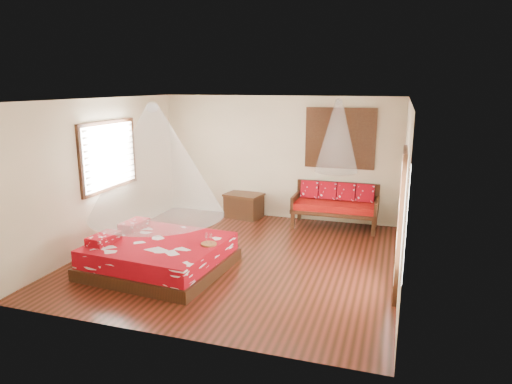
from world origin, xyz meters
TOP-DOWN VIEW (x-y plane):
  - room at (0.00, 0.00)m, footprint 5.54×5.54m
  - bed at (-1.09, -0.90)m, footprint 2.29×2.10m
  - daybed at (1.39, 2.38)m, footprint 1.81×0.81m
  - storage_chest at (-0.74, 2.45)m, footprint 0.92×0.74m
  - shutter_panel at (1.39, 2.72)m, footprint 1.52×0.06m
  - window_left at (-2.71, 0.20)m, footprint 0.10×1.74m
  - glazed_door at (2.72, -0.60)m, footprint 0.08×1.02m
  - wine_tray at (-0.22, -0.82)m, footprint 0.25×0.25m
  - mosquito_net_main at (-1.08, -0.90)m, footprint 2.19×2.19m
  - mosquito_net_daybed at (1.39, 2.25)m, footprint 0.90×0.90m

SIDE VIEW (x-z plane):
  - bed at x=-1.09m, z-range -0.07..0.57m
  - storage_chest at x=-0.74m, z-range 0.00..0.57m
  - daybed at x=1.39m, z-range 0.05..1.00m
  - wine_tray at x=-0.22m, z-range 0.45..0.66m
  - glazed_door at x=2.72m, z-range -0.01..2.15m
  - room at x=0.00m, z-range -0.02..2.82m
  - window_left at x=-2.71m, z-range 1.03..2.37m
  - mosquito_net_main at x=-1.08m, z-range 0.95..2.75m
  - shutter_panel at x=1.39m, z-range 1.24..2.56m
  - mosquito_net_daybed at x=1.39m, z-range 1.25..2.75m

